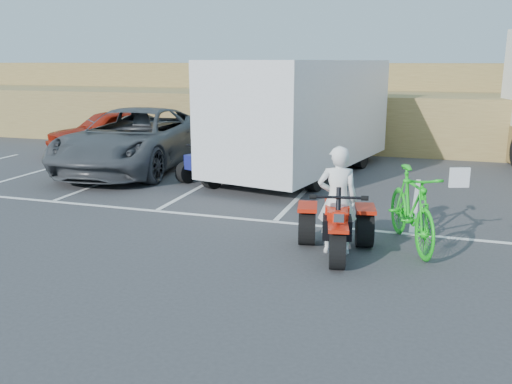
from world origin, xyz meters
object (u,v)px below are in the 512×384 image
(cargo_trailer, at_px, (303,114))
(green_dirt_bike, at_px, (411,208))
(quad_atv_blue, at_px, (214,182))
(red_car, at_px, (111,130))
(grey_pickup, at_px, (135,139))
(red_trike_atv, at_px, (336,255))
(rider, at_px, (337,200))
(quad_atv_green, at_px, (265,182))

(cargo_trailer, bearing_deg, green_dirt_bike, -47.69)
(quad_atv_blue, bearing_deg, red_car, 169.51)
(red_car, bearing_deg, grey_pickup, -16.56)
(red_trike_atv, xyz_separation_m, quad_atv_blue, (-4.09, 4.63, 0.00))
(green_dirt_bike, bearing_deg, red_trike_atv, -164.36)
(red_car, bearing_deg, red_trike_atv, -11.04)
(green_dirt_bike, relative_size, grey_pickup, 0.36)
(red_car, xyz_separation_m, quad_atv_blue, (5.48, -3.67, -0.76))
(rider, xyz_separation_m, red_car, (-9.55, 8.16, -0.16))
(red_car, relative_size, quad_atv_green, 2.90)
(red_trike_atv, bearing_deg, red_car, 128.18)
(red_trike_atv, relative_size, quad_atv_blue, 1.08)
(quad_atv_blue, bearing_deg, grey_pickup, -175.54)
(rider, height_order, quad_atv_green, rider)
(red_trike_atv, distance_m, cargo_trailer, 6.94)
(rider, bearing_deg, quad_atv_green, -71.77)
(red_car, distance_m, cargo_trailer, 7.81)
(red_car, height_order, quad_atv_blue, red_car)
(grey_pickup, relative_size, cargo_trailer, 0.89)
(red_trike_atv, relative_size, green_dirt_bike, 0.77)
(green_dirt_bike, xyz_separation_m, cargo_trailer, (-3.23, 5.56, 1.04))
(rider, xyz_separation_m, quad_atv_blue, (-4.06, 4.48, -0.92))
(red_car, xyz_separation_m, quad_atv_green, (6.81, -3.24, -0.76))
(red_trike_atv, distance_m, rider, 0.93)
(quad_atv_blue, bearing_deg, cargo_trailer, 64.35)
(quad_atv_green, bearing_deg, rider, -77.08)
(green_dirt_bike, bearing_deg, cargo_trailer, 100.09)
(grey_pickup, relative_size, quad_atv_blue, 3.95)
(red_car, xyz_separation_m, cargo_trailer, (7.51, -1.91, 0.98))
(quad_atv_green, bearing_deg, red_car, 138.36)
(rider, relative_size, quad_atv_green, 1.20)
(rider, height_order, cargo_trailer, cargo_trailer)
(quad_atv_blue, distance_m, quad_atv_green, 1.39)
(red_trike_atv, relative_size, quad_atv_green, 1.17)
(quad_atv_green, bearing_deg, grey_pickup, 156.16)
(red_trike_atv, bearing_deg, green_dirt_bike, 24.78)
(rider, bearing_deg, quad_atv_blue, -58.70)
(green_dirt_bike, distance_m, cargo_trailer, 6.51)
(grey_pickup, bearing_deg, quad_atv_blue, -24.47)
(red_car, distance_m, quad_atv_blue, 6.64)
(rider, height_order, quad_atv_blue, rider)
(green_dirt_bike, xyz_separation_m, quad_atv_green, (-3.93, 4.23, -0.70))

